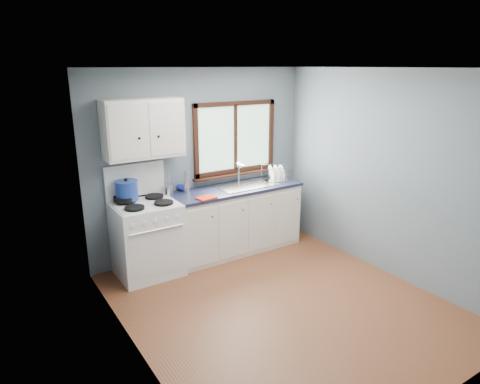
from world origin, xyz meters
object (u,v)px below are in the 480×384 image
utensil_crock (169,189)px  dish_rack (277,176)px  gas_range (147,237)px  thermos (186,182)px  stockpot (127,190)px  sink (246,190)px  skillet (125,198)px  base_cabinets (235,222)px

utensil_crock → dish_rack: utensil_crock is taller
gas_range → thermos: gas_range is taller
stockpot → dish_rack: stockpot is taller
dish_rack → utensil_crock: bearing=-168.9°
utensil_crock → sink: bearing=-7.8°
skillet → thermos: bearing=3.2°
gas_range → sink: (1.49, 0.02, 0.37)m
gas_range → thermos: bearing=13.3°
stockpot → sink: bearing=-4.4°
gas_range → dish_rack: 2.09m
base_cabinets → sink: sink is taller
gas_range → utensil_crock: (0.39, 0.17, 0.50)m
base_cabinets → thermos: (-0.67, 0.13, 0.66)m
base_cabinets → skillet: (-1.50, 0.11, 0.58)m
dish_rack → sink: bearing=-163.0°
skillet → dish_rack: (2.23, -0.10, -0.01)m
stockpot → utensil_crock: utensil_crock is taller
dish_rack → skillet: bearing=-166.8°
stockpot → skillet: bearing=-159.4°
sink → stockpot: size_ratio=2.39×
dish_rack → gas_range: bearing=-163.3°
gas_range → stockpot: (-0.16, 0.15, 0.59)m
stockpot → utensil_crock: 0.56m
skillet → dish_rack: dish_rack is taller
sink → thermos: (-0.85, 0.13, 0.21)m
stockpot → dish_rack: size_ratio=0.71×
skillet → stockpot: 0.10m
sink → thermos: size_ratio=2.88×
sink → dish_rack: sink is taller
utensil_crock → dish_rack: bearing=-4.8°
thermos → base_cabinets: bearing=-11.1°
stockpot → gas_range: bearing=-41.8°
sink → dish_rack: 0.56m
sink → skillet: sink is taller
base_cabinets → stockpot: stockpot is taller
base_cabinets → stockpot: (-1.47, 0.13, 0.67)m
stockpot → dish_rack: 2.20m
sink → skillet: (-1.68, 0.12, 0.13)m
sink → gas_range: bearing=-179.3°
sink → utensil_crock: size_ratio=2.22×
stockpot → dish_rack: bearing=-3.0°
thermos → stockpot: bearing=-179.7°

